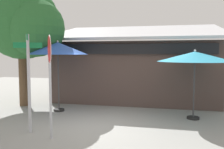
% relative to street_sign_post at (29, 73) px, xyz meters
% --- Properties ---
extents(ground_plane, '(28.00, 28.00, 0.10)m').
position_rel_street_sign_post_xyz_m(ground_plane, '(1.86, 0.98, -1.83)').
color(ground_plane, gray).
extents(cafe_building, '(8.25, 4.80, 4.00)m').
position_rel_street_sign_post_xyz_m(cafe_building, '(2.37, 6.17, -0.22)').
color(cafe_building, '#473833').
rests_on(cafe_building, ground).
extents(street_sign_post, '(0.72, 0.77, 2.92)m').
position_rel_street_sign_post_xyz_m(street_sign_post, '(0.00, 0.00, 0.00)').
color(street_sign_post, '#A8AAB2').
rests_on(street_sign_post, ground).
extents(stop_sign, '(0.44, 0.67, 2.87)m').
position_rel_street_sign_post_xyz_m(stop_sign, '(0.86, -0.34, 0.23)').
color(stop_sign, '#A8AAB2').
rests_on(stop_sign, ground).
extents(patio_umbrella_royal_blue_left, '(2.43, 2.43, 2.89)m').
position_rel_street_sign_post_xyz_m(patio_umbrella_royal_blue_left, '(-0.36, 2.73, 0.77)').
color(patio_umbrella_royal_blue_left, black).
rests_on(patio_umbrella_royal_blue_left, ground).
extents(patio_umbrella_teal_center, '(2.66, 2.66, 2.50)m').
position_rel_street_sign_post_xyz_m(patio_umbrella_teal_center, '(4.91, 2.67, 0.46)').
color(patio_umbrella_teal_center, black).
rests_on(patio_umbrella_teal_center, ground).
extents(shade_tree, '(3.78, 3.31, 5.41)m').
position_rel_street_sign_post_xyz_m(shade_tree, '(-2.10, 3.26, 1.86)').
color(shade_tree, brown).
rests_on(shade_tree, ground).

